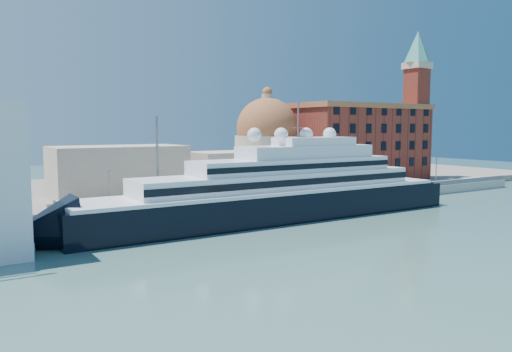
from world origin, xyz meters
TOP-DOWN VIEW (x-y plane):
  - ground at (0.00, 0.00)m, footprint 400.00×400.00m
  - quay at (0.00, 34.00)m, footprint 180.00×10.00m
  - land at (0.00, 75.00)m, footprint 260.00×72.00m
  - quay_fence at (0.00, 29.50)m, footprint 180.00×0.10m
  - superyacht at (-2.59, 23.00)m, footprint 91.94×12.75m
  - warehouse at (52.00, 52.00)m, footprint 43.00×19.00m
  - campanile at (76.00, 52.00)m, footprint 8.40×8.40m
  - church at (6.39, 57.72)m, footprint 66.00×18.00m
  - lamp_posts at (-12.67, 32.27)m, footprint 120.80×2.40m

SIDE VIEW (x-z plane):
  - ground at x=0.00m, z-range 0.00..0.00m
  - land at x=0.00m, z-range 0.00..2.00m
  - quay at x=0.00m, z-range 0.00..2.50m
  - quay_fence at x=0.00m, z-range 2.50..3.70m
  - superyacht at x=-2.59m, z-range -9.00..18.48m
  - lamp_posts at x=-12.67m, z-range 0.84..18.84m
  - church at x=6.39m, z-range -1.84..23.66m
  - warehouse at x=52.00m, z-range 2.16..25.41m
  - campanile at x=76.00m, z-range 5.26..52.26m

